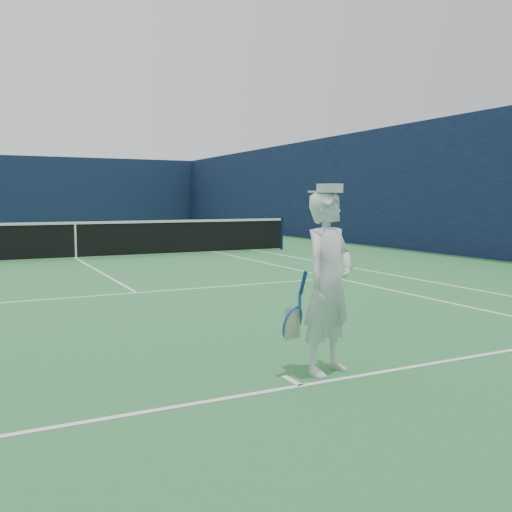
% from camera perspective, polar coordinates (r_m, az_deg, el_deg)
% --- Properties ---
extents(ground, '(80.00, 80.00, 0.00)m').
position_cam_1_polar(ground, '(16.26, -17.55, -0.25)').
color(ground, '#2C7339').
rests_on(ground, ground).
extents(court_markings, '(11.03, 23.83, 0.01)m').
position_cam_1_polar(court_markings, '(16.26, -17.55, -0.24)').
color(court_markings, white).
rests_on(court_markings, ground).
extents(windscreen_fence, '(20.12, 36.12, 4.00)m').
position_cam_1_polar(windscreen_fence, '(16.19, -17.76, 6.81)').
color(windscreen_fence, '#0E1935').
rests_on(windscreen_fence, ground).
extents(tennis_net, '(12.88, 0.09, 1.07)m').
position_cam_1_polar(tennis_net, '(16.22, -17.61, 1.70)').
color(tennis_net, '#141E4C').
rests_on(tennis_net, ground).
extents(tennis_player, '(0.85, 0.60, 1.75)m').
position_cam_1_polar(tennis_player, '(5.28, 7.25, -2.59)').
color(tennis_player, white).
rests_on(tennis_player, ground).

